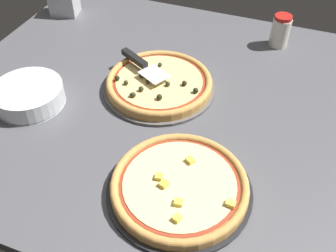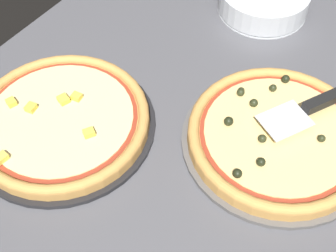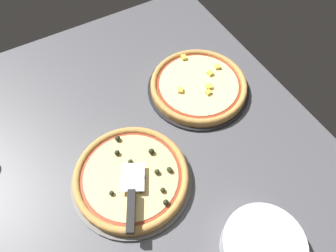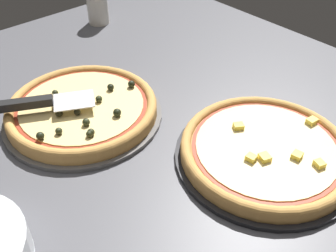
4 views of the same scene
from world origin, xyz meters
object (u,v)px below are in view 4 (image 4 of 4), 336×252
pizza_front (82,108)px  parmesan_shaker (97,5)px  pizza_back (266,149)px  serving_spatula (36,103)px

pizza_front → parmesan_shaker: parmesan_shaker is taller
pizza_back → serving_spatula: serving_spatula is taller
pizza_back → parmesan_shaker: (-11.74, -78.67, 3.39)cm
pizza_front → pizza_back: pizza_front is taller
pizza_back → serving_spatula: bearing=-54.5°
pizza_front → parmesan_shaker: size_ratio=2.86×
serving_spatula → parmesan_shaker: bearing=-137.7°
pizza_front → serving_spatula: serving_spatula is taller
pizza_front → serving_spatula: bearing=-23.9°
serving_spatula → pizza_front: bearing=156.1°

